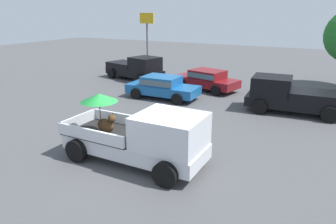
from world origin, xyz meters
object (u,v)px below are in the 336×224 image
(pickup_truck_main, at_px, (144,137))
(parked_sedan_near, at_px, (162,86))
(motel_sign, at_px, (147,30))
(parked_sedan_far, at_px, (207,79))
(pickup_truck_red, at_px, (291,96))
(pickup_truck_far, at_px, (136,68))

(pickup_truck_main, distance_m, parked_sedan_near, 8.45)
(motel_sign, bearing_deg, parked_sedan_far, -33.88)
(pickup_truck_red, xyz_separation_m, parked_sedan_near, (-7.15, -0.69, -0.13))
(pickup_truck_main, relative_size, parked_sedan_near, 1.16)
(parked_sedan_near, xyz_separation_m, parked_sedan_far, (1.58, 3.18, 0.00))
(pickup_truck_far, bearing_deg, pickup_truck_red, -1.37)
(pickup_truck_main, relative_size, pickup_truck_red, 1.03)
(pickup_truck_red, height_order, pickup_truck_far, same)
(pickup_truck_far, bearing_deg, parked_sedan_near, -27.17)
(parked_sedan_near, bearing_deg, pickup_truck_far, 137.97)
(pickup_truck_far, xyz_separation_m, motel_sign, (-1.87, 4.70, 2.57))
(pickup_truck_red, relative_size, pickup_truck_far, 0.97)
(motel_sign, bearing_deg, parked_sedan_near, -53.57)
(pickup_truck_far, xyz_separation_m, parked_sedan_far, (5.93, -0.54, -0.13))
(parked_sedan_near, relative_size, parked_sedan_far, 0.95)
(parked_sedan_far, bearing_deg, pickup_truck_red, 169.13)
(pickup_truck_red, xyz_separation_m, motel_sign, (-13.37, 7.73, 2.57))
(parked_sedan_near, relative_size, motel_sign, 0.89)
(pickup_truck_main, bearing_deg, parked_sedan_far, 100.30)
(pickup_truck_far, relative_size, parked_sedan_near, 1.17)
(pickup_truck_red, height_order, parked_sedan_near, pickup_truck_red)
(pickup_truck_far, relative_size, parked_sedan_far, 1.11)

